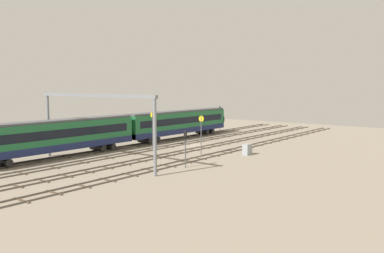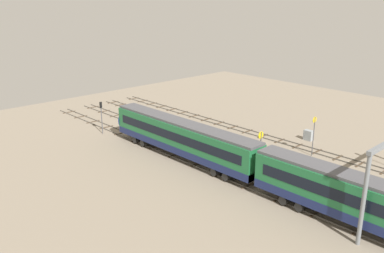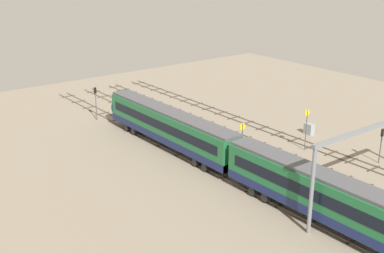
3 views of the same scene
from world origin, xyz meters
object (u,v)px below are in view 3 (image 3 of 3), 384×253
(speed_sign_near_foreground, at_px, (242,139))
(signal_light_trackside_approach, at_px, (381,141))
(overhead_gantry, at_px, (380,142))
(signal_light_trackside_departure, at_px, (96,99))
(relay_cabinet, at_px, (309,129))
(speed_sign_mid_trackside, at_px, (306,125))
(train, at_px, (232,156))

(speed_sign_near_foreground, height_order, signal_light_trackside_approach, speed_sign_near_foreground)
(overhead_gantry, height_order, signal_light_trackside_departure, overhead_gantry)
(overhead_gantry, bearing_deg, signal_light_trackside_approach, -60.02)
(speed_sign_near_foreground, relative_size, signal_light_trackside_departure, 1.08)
(signal_light_trackside_departure, xyz_separation_m, relay_cabinet, (-23.14, -20.11, -2.48))
(speed_sign_near_foreground, xyz_separation_m, speed_sign_mid_trackside, (-0.95, -9.91, -0.09))
(speed_sign_near_foreground, relative_size, relay_cabinet, 3.61)
(signal_light_trackside_approach, bearing_deg, train, 66.80)
(train, bearing_deg, relay_cabinet, -76.10)
(signal_light_trackside_departure, bearing_deg, speed_sign_mid_trackside, -150.66)
(train, relative_size, speed_sign_mid_trackside, 9.55)
(signal_light_trackside_departure, bearing_deg, relay_cabinet, -139.01)
(signal_light_trackside_departure, bearing_deg, signal_light_trackside_approach, -151.61)
(overhead_gantry, bearing_deg, relay_cabinet, -31.95)
(speed_sign_near_foreground, relative_size, signal_light_trackside_approach, 1.26)
(signal_light_trackside_approach, bearing_deg, speed_sign_mid_trackside, 25.10)
(signal_light_trackside_approach, xyz_separation_m, relay_cabinet, (11.64, -1.31, -2.04))
(speed_sign_mid_trackside, height_order, signal_light_trackside_departure, speed_sign_mid_trackside)
(speed_sign_mid_trackside, relative_size, signal_light_trackside_departure, 1.07)
(speed_sign_mid_trackside, distance_m, relay_cabinet, 6.74)
(train, xyz_separation_m, speed_sign_near_foreground, (1.81, -3.07, 0.74))
(speed_sign_mid_trackside, xyz_separation_m, relay_cabinet, (3.61, -5.07, -2.57))
(relay_cabinet, bearing_deg, signal_light_trackside_departure, 40.99)
(speed_sign_mid_trackside, bearing_deg, relay_cabinet, -54.54)
(train, xyz_separation_m, signal_light_trackside_departure, (27.61, 2.06, 0.56))
(speed_sign_near_foreground, height_order, relay_cabinet, speed_sign_near_foreground)
(train, xyz_separation_m, overhead_gantry, (-12.54, -7.45, 3.74))
(train, height_order, signal_light_trackside_approach, train)
(speed_sign_mid_trackside, distance_m, signal_light_trackside_departure, 30.69)
(signal_light_trackside_departure, bearing_deg, speed_sign_near_foreground, -168.76)
(overhead_gantry, xyz_separation_m, speed_sign_mid_trackside, (13.39, -5.53, -3.09))
(train, height_order, signal_light_trackside_departure, train)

